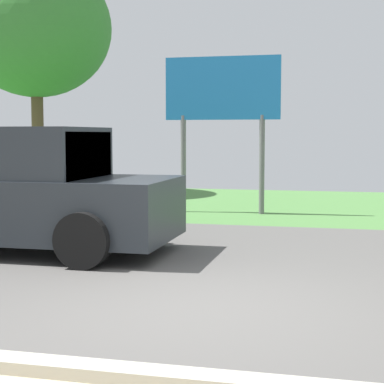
% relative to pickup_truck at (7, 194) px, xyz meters
% --- Properties ---
extents(ground_plane, '(40.00, 22.00, 0.20)m').
position_rel_pickup_truck_xyz_m(ground_plane, '(3.59, 0.43, -0.92)').
color(ground_plane, '#565451').
extents(pickup_truck, '(5.20, 2.28, 1.88)m').
position_rel_pickup_truck_xyz_m(pickup_truck, '(0.00, 0.00, 0.00)').
color(pickup_truck, '#23282D').
rests_on(pickup_truck, ground_plane).
extents(roadside_billboard, '(2.60, 0.12, 3.50)m').
position_rel_pickup_truck_xyz_m(roadside_billboard, '(2.32, 5.36, 1.68)').
color(roadside_billboard, slate).
rests_on(roadside_billboard, ground_plane).
extents(tree_left_far, '(4.53, 4.53, 7.01)m').
position_rel_pickup_truck_xyz_m(tree_left_far, '(-4.08, 9.01, 4.06)').
color(tree_left_far, brown).
rests_on(tree_left_far, ground_plane).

